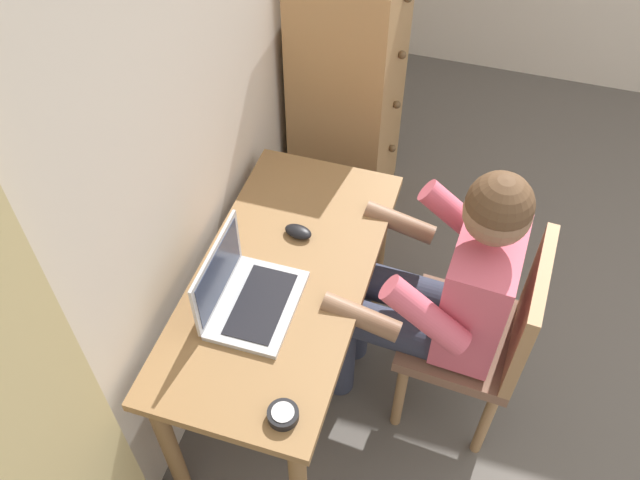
{
  "coord_description": "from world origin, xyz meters",
  "views": [
    {
      "loc": [
        -1.66,
        1.32,
        2.44
      ],
      "look_at": [
        -0.27,
        1.75,
        0.82
      ],
      "focal_mm": 37.37,
      "sensor_mm": 36.0,
      "label": 1
    }
  ],
  "objects_px": {
    "person_seated": "(440,287)",
    "laptop": "(244,294)",
    "desk_clock": "(283,415)",
    "desk": "(284,296)",
    "dresser": "(349,96)",
    "computer_mouse": "(298,232)",
    "chair": "(485,333)"
  },
  "relations": [
    {
      "from": "person_seated",
      "to": "laptop",
      "type": "distance_m",
      "value": 0.65
    },
    {
      "from": "laptop",
      "to": "desk_clock",
      "type": "bearing_deg",
      "value": -143.87
    },
    {
      "from": "desk",
      "to": "desk_clock",
      "type": "height_order",
      "value": "desk_clock"
    },
    {
      "from": "dresser",
      "to": "laptop",
      "type": "xyz_separation_m",
      "value": [
        -1.28,
        -0.01,
        0.14
      ]
    },
    {
      "from": "dresser",
      "to": "desk_clock",
      "type": "bearing_deg",
      "value": -171.01
    },
    {
      "from": "desk",
      "to": "desk_clock",
      "type": "distance_m",
      "value": 0.53
    },
    {
      "from": "dresser",
      "to": "laptop",
      "type": "bearing_deg",
      "value": -179.58
    },
    {
      "from": "desk",
      "to": "desk_clock",
      "type": "bearing_deg",
      "value": -160.35
    },
    {
      "from": "laptop",
      "to": "computer_mouse",
      "type": "distance_m",
      "value": 0.34
    },
    {
      "from": "chair",
      "to": "computer_mouse",
      "type": "xyz_separation_m",
      "value": [
        0.06,
        0.7,
        0.23
      ]
    },
    {
      "from": "desk",
      "to": "computer_mouse",
      "type": "height_order",
      "value": "computer_mouse"
    },
    {
      "from": "laptop",
      "to": "person_seated",
      "type": "bearing_deg",
      "value": -64.31
    },
    {
      "from": "desk",
      "to": "computer_mouse",
      "type": "distance_m",
      "value": 0.23
    },
    {
      "from": "laptop",
      "to": "chair",
      "type": "bearing_deg",
      "value": -70.58
    },
    {
      "from": "desk_clock",
      "to": "person_seated",
      "type": "bearing_deg",
      "value": -28.58
    },
    {
      "from": "person_seated",
      "to": "computer_mouse",
      "type": "relative_size",
      "value": 12.1
    },
    {
      "from": "desk_clock",
      "to": "chair",
      "type": "bearing_deg",
      "value": -40.56
    },
    {
      "from": "dresser",
      "to": "computer_mouse",
      "type": "relative_size",
      "value": 12.7
    },
    {
      "from": "desk",
      "to": "dresser",
      "type": "relative_size",
      "value": 0.92
    },
    {
      "from": "chair",
      "to": "laptop",
      "type": "height_order",
      "value": "laptop"
    },
    {
      "from": "computer_mouse",
      "to": "laptop",
      "type": "bearing_deg",
      "value": 178.24
    },
    {
      "from": "computer_mouse",
      "to": "dresser",
      "type": "bearing_deg",
      "value": 14.42
    },
    {
      "from": "dresser",
      "to": "chair",
      "type": "distance_m",
      "value": 1.28
    },
    {
      "from": "laptop",
      "to": "desk_clock",
      "type": "distance_m",
      "value": 0.42
    },
    {
      "from": "chair",
      "to": "computer_mouse",
      "type": "height_order",
      "value": "chair"
    },
    {
      "from": "chair",
      "to": "computer_mouse",
      "type": "bearing_deg",
      "value": 84.95
    },
    {
      "from": "desk_clock",
      "to": "laptop",
      "type": "bearing_deg",
      "value": 36.13
    },
    {
      "from": "computer_mouse",
      "to": "desk_clock",
      "type": "distance_m",
      "value": 0.69
    },
    {
      "from": "chair",
      "to": "laptop",
      "type": "distance_m",
      "value": 0.86
    },
    {
      "from": "chair",
      "to": "laptop",
      "type": "xyz_separation_m",
      "value": [
        -0.27,
        0.77,
        0.27
      ]
    },
    {
      "from": "desk",
      "to": "chair",
      "type": "height_order",
      "value": "chair"
    },
    {
      "from": "dresser",
      "to": "desk_clock",
      "type": "xyz_separation_m",
      "value": [
        -1.62,
        -0.26,
        0.1
      ]
    }
  ]
}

